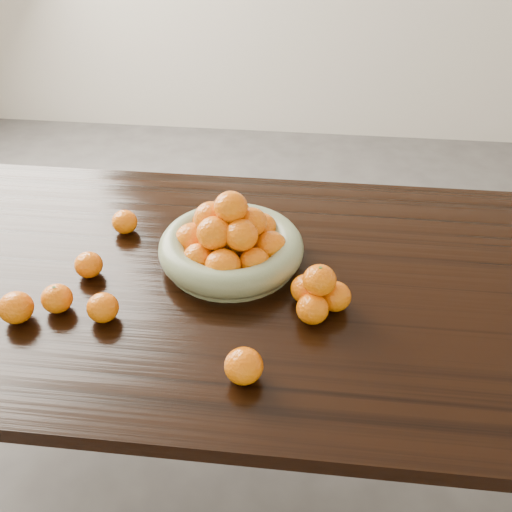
# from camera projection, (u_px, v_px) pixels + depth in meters

# --- Properties ---
(ground) EXTENTS (5.00, 5.00, 0.00)m
(ground) POSITION_uv_depth(u_px,v_px,m) (253.00, 455.00, 1.86)
(ground) COLOR #5C5957
(ground) RESTS_ON ground
(dining_table) EXTENTS (2.00, 1.00, 0.75)m
(dining_table) POSITION_uv_depth(u_px,v_px,m) (252.00, 304.00, 1.47)
(dining_table) COLOR black
(dining_table) RESTS_ON ground
(fruit_bowl) EXTENTS (0.37, 0.37, 0.20)m
(fruit_bowl) POSITION_uv_depth(u_px,v_px,m) (231.00, 243.00, 1.44)
(fruit_bowl) COLOR gray
(fruit_bowl) RESTS_ON dining_table
(orange_pyramid) EXTENTS (0.14, 0.14, 0.12)m
(orange_pyramid) POSITION_uv_depth(u_px,v_px,m) (318.00, 293.00, 1.29)
(orange_pyramid) COLOR orange
(orange_pyramid) RESTS_ON dining_table
(loose_orange_0) EXTENTS (0.07, 0.07, 0.07)m
(loose_orange_0) POSITION_uv_depth(u_px,v_px,m) (57.00, 298.00, 1.30)
(loose_orange_0) COLOR orange
(loose_orange_0) RESTS_ON dining_table
(loose_orange_1) EXTENTS (0.07, 0.07, 0.07)m
(loose_orange_1) POSITION_uv_depth(u_px,v_px,m) (103.00, 308.00, 1.27)
(loose_orange_1) COLOR orange
(loose_orange_1) RESTS_ON dining_table
(loose_orange_2) EXTENTS (0.08, 0.08, 0.07)m
(loose_orange_2) POSITION_uv_depth(u_px,v_px,m) (244.00, 366.00, 1.13)
(loose_orange_2) COLOR orange
(loose_orange_2) RESTS_ON dining_table
(loose_orange_3) EXTENTS (0.07, 0.07, 0.06)m
(loose_orange_3) POSITION_uv_depth(u_px,v_px,m) (89.00, 265.00, 1.40)
(loose_orange_3) COLOR orange
(loose_orange_3) RESTS_ON dining_table
(loose_orange_4) EXTENTS (0.07, 0.07, 0.06)m
(loose_orange_4) POSITION_uv_depth(u_px,v_px,m) (125.00, 222.00, 1.55)
(loose_orange_4) COLOR orange
(loose_orange_4) RESTS_ON dining_table
(loose_orange_5) EXTENTS (0.08, 0.08, 0.07)m
(loose_orange_5) POSITION_uv_depth(u_px,v_px,m) (16.00, 308.00, 1.27)
(loose_orange_5) COLOR orange
(loose_orange_5) RESTS_ON dining_table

